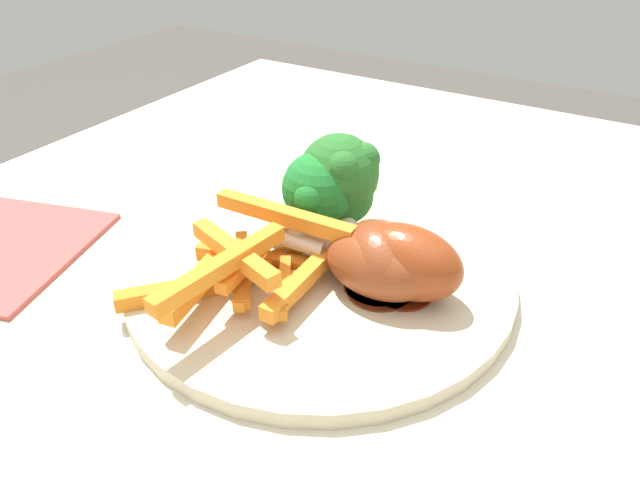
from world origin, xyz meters
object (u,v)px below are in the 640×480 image
object	(u,v)px
dinner_plate	(320,270)
broccoli_floret_front	(342,174)
chicken_drumstick_near	(399,260)
broccoli_floret_back	(319,190)
dining_table	(308,468)
carrot_fries_pile	(247,263)
broccoli_floret_middle	(343,197)
chicken_drumstick_extra	(376,255)
chicken_drumstick_far	(374,263)

from	to	relation	value
dinner_plate	broccoli_floret_front	world-z (taller)	broccoli_floret_front
dinner_plate	chicken_drumstick_near	size ratio (longest dim) A/B	2.14
broccoli_floret_front	broccoli_floret_back	bearing A→B (deg)	-29.62
dining_table	carrot_fries_pile	xyz separation A→B (m)	(-0.03, -0.07, 0.13)
dining_table	broccoli_floret_back	xyz separation A→B (m)	(-0.11, -0.06, 0.16)
broccoli_floret_back	carrot_fries_pile	xyz separation A→B (m)	(0.08, -0.01, -0.02)
chicken_drumstick_near	broccoli_floret_front	bearing A→B (deg)	-123.02
dining_table	broccoli_floret_middle	distance (m)	0.20
broccoli_floret_middle	dinner_plate	bearing A→B (deg)	7.32
broccoli_floret_middle	broccoli_floret_back	size ratio (longest dim) A/B	0.79
broccoli_floret_back	chicken_drumstick_near	bearing A→B (deg)	70.34
broccoli_floret_back	carrot_fries_pile	size ratio (longest dim) A/B	0.45
dinner_plate	broccoli_floret_middle	distance (m)	0.06
broccoli_floret_front	chicken_drumstick_extra	distance (m)	0.07
chicken_drumstick_extra	chicken_drumstick_near	bearing A→B (deg)	88.33
dining_table	dinner_plate	xyz separation A→B (m)	(-0.08, -0.04, 0.11)
chicken_drumstick_extra	dinner_plate	bearing A→B (deg)	-90.43
broccoli_floret_middle	broccoli_floret_back	bearing A→B (deg)	-37.31
broccoli_floret_middle	chicken_drumstick_near	world-z (taller)	broccoli_floret_middle
chicken_drumstick_near	chicken_drumstick_extra	bearing A→B (deg)	-91.67
chicken_drumstick_extra	broccoli_floret_back	bearing A→B (deg)	-114.06
broccoli_floret_back	carrot_fries_pile	world-z (taller)	broccoli_floret_back
dining_table	chicken_drumstick_near	size ratio (longest dim) A/B	8.06
broccoli_floret_front	chicken_drumstick_far	distance (m)	0.08
chicken_drumstick_far	broccoli_floret_middle	bearing A→B (deg)	-133.92
dining_table	chicken_drumstick_near	distance (m)	0.16
chicken_drumstick_far	chicken_drumstick_extra	size ratio (longest dim) A/B	1.14
dinner_plate	broccoli_floret_middle	world-z (taller)	broccoli_floret_middle
dining_table	chicken_drumstick_extra	size ratio (longest dim) A/B	9.16
chicken_drumstick_near	chicken_drumstick_far	size ratio (longest dim) A/B	0.99
dinner_plate	carrot_fries_pile	xyz separation A→B (m)	(0.05, -0.03, 0.03)
dinner_plate	chicken_drumstick_extra	xyz separation A→B (m)	(0.00, 0.04, 0.03)
broccoli_floret_middle	chicken_drumstick_far	xyz separation A→B (m)	(0.05, 0.05, -0.01)
dinner_plate	chicken_drumstick_far	size ratio (longest dim) A/B	2.13
carrot_fries_pile	chicken_drumstick_near	distance (m)	0.10
broccoli_floret_front	broccoli_floret_middle	xyz separation A→B (m)	(0.00, 0.00, -0.02)
broccoli_floret_front	chicken_drumstick_near	world-z (taller)	broccoli_floret_front
broccoli_floret_middle	broccoli_floret_back	world-z (taller)	broccoli_floret_back
carrot_fries_pile	chicken_drumstick_extra	xyz separation A→B (m)	(-0.05, 0.07, 0.00)
broccoli_floret_middle	chicken_drumstick_extra	xyz separation A→B (m)	(0.04, 0.05, -0.01)
broccoli_floret_back	dining_table	bearing A→B (deg)	27.35
dining_table	broccoli_floret_front	size ratio (longest dim) A/B	12.93
dining_table	chicken_drumstick_far	bearing A→B (deg)	173.50
broccoli_floret_back	chicken_drumstick_near	distance (m)	0.08
carrot_fries_pile	chicken_drumstick_extra	distance (m)	0.09
chicken_drumstick_near	chicken_drumstick_far	distance (m)	0.02
dinner_plate	carrot_fries_pile	bearing A→B (deg)	-29.90
dining_table	broccoli_floret_middle	bearing A→B (deg)	-160.32
dinner_plate	broccoli_floret_front	xyz separation A→B (m)	(-0.04, -0.01, 0.06)
dinner_plate	chicken_drumstick_far	bearing A→B (deg)	80.49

